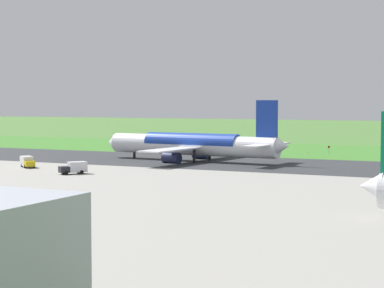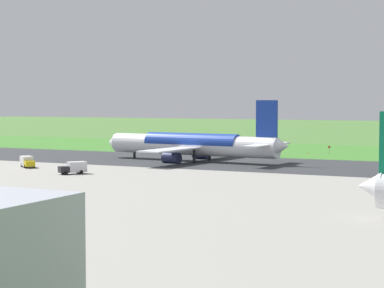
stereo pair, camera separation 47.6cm
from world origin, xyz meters
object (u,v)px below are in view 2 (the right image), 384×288
(no_stopping_sign, at_px, (329,149))
(service_truck_baggage, at_px, (74,168))
(airliner_main, at_px, (193,145))
(traffic_cone_orange, at_px, (308,153))
(service_truck_fuel, at_px, (27,162))

(no_stopping_sign, bearing_deg, service_truck_baggage, 67.26)
(airliner_main, distance_m, traffic_cone_orange, 43.95)
(service_truck_baggage, bearing_deg, service_truck_fuel, -21.99)
(service_truck_baggage, bearing_deg, no_stopping_sign, -112.74)
(service_truck_fuel, relative_size, traffic_cone_orange, 10.86)
(airliner_main, distance_m, no_stopping_sign, 48.08)
(airliner_main, relative_size, service_truck_baggage, 9.02)
(traffic_cone_orange, bearing_deg, service_truck_baggage, 70.65)
(no_stopping_sign, xyz_separation_m, traffic_cone_orange, (6.03, 1.55, -1.13))
(service_truck_fuel, bearing_deg, service_truck_baggage, 158.01)
(service_truck_baggage, height_order, no_stopping_sign, service_truck_baggage)
(airliner_main, bearing_deg, service_truck_baggage, 77.10)
(airliner_main, xyz_separation_m, no_stopping_sign, (-24.78, -41.09, -2.95))
(no_stopping_sign, height_order, traffic_cone_orange, no_stopping_sign)
(service_truck_fuel, xyz_separation_m, traffic_cone_orange, (-46.41, -71.82, -1.13))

